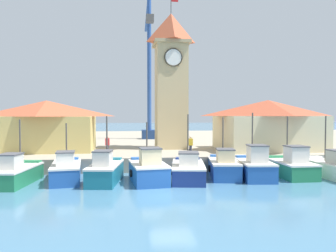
{
  "coord_description": "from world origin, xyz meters",
  "views": [
    {
      "loc": [
        -2.64,
        -18.08,
        4.49
      ],
      "look_at": [
        0.95,
        8.87,
        3.5
      ],
      "focal_mm": 35.0,
      "sensor_mm": 36.0,
      "label": 1
    }
  ],
  "objects_px": {
    "fishing_boat_mid_left": "(105,171)",
    "dock_worker_near_tower": "(191,145)",
    "clock_tower": "(171,77)",
    "fishing_boat_right_outer": "(254,167)",
    "fishing_boat_mid_right": "(188,170)",
    "port_crane_near": "(149,85)",
    "fishing_boat_far_right": "(291,166)",
    "warehouse_right": "(268,124)",
    "fishing_boat_left_outer": "(16,173)",
    "fishing_boat_right_inner": "(224,167)",
    "fishing_boat_end_right": "(332,167)",
    "warehouse_left": "(47,125)",
    "dock_worker_along_quay": "(107,145)",
    "fishing_boat_left_inner": "(66,170)",
    "fishing_boat_center": "(148,170)"
  },
  "relations": [
    {
      "from": "warehouse_right",
      "to": "warehouse_left",
      "type": "bearing_deg",
      "value": 176.47
    },
    {
      "from": "fishing_boat_center",
      "to": "fishing_boat_right_outer",
      "type": "xyz_separation_m",
      "value": [
        7.39,
        0.21,
        0.01
      ]
    },
    {
      "from": "fishing_boat_right_inner",
      "to": "clock_tower",
      "type": "xyz_separation_m",
      "value": [
        -2.46,
        9.42,
        7.38
      ]
    },
    {
      "from": "fishing_boat_right_inner",
      "to": "fishing_boat_far_right",
      "type": "distance_m",
      "value": 4.85
    },
    {
      "from": "clock_tower",
      "to": "fishing_boat_end_right",
      "type": "bearing_deg",
      "value": -46.09
    },
    {
      "from": "fishing_boat_right_outer",
      "to": "warehouse_right",
      "type": "height_order",
      "value": "warehouse_right"
    },
    {
      "from": "warehouse_right",
      "to": "fishing_boat_mid_right",
      "type": "bearing_deg",
      "value": -139.62
    },
    {
      "from": "warehouse_left",
      "to": "fishing_boat_center",
      "type": "bearing_deg",
      "value": -48.02
    },
    {
      "from": "clock_tower",
      "to": "warehouse_right",
      "type": "distance_m",
      "value": 10.38
    },
    {
      "from": "dock_worker_along_quay",
      "to": "fishing_boat_right_outer",
      "type": "bearing_deg",
      "value": -26.72
    },
    {
      "from": "dock_worker_near_tower",
      "to": "fishing_boat_right_outer",
      "type": "bearing_deg",
      "value": -47.97
    },
    {
      "from": "fishing_boat_end_right",
      "to": "fishing_boat_right_outer",
      "type": "bearing_deg",
      "value": 177.98
    },
    {
      "from": "fishing_boat_left_outer",
      "to": "port_crane_near",
      "type": "xyz_separation_m",
      "value": [
        10.25,
        22.73,
        7.76
      ]
    },
    {
      "from": "fishing_boat_mid_right",
      "to": "fishing_boat_right_inner",
      "type": "relative_size",
      "value": 1.08
    },
    {
      "from": "fishing_boat_right_outer",
      "to": "fishing_boat_mid_right",
      "type": "bearing_deg",
      "value": 178.28
    },
    {
      "from": "fishing_boat_left_outer",
      "to": "fishing_boat_center",
      "type": "bearing_deg",
      "value": -3.21
    },
    {
      "from": "warehouse_right",
      "to": "dock_worker_near_tower",
      "type": "relative_size",
      "value": 5.81
    },
    {
      "from": "clock_tower",
      "to": "dock_worker_along_quay",
      "type": "relative_size",
      "value": 9.12
    },
    {
      "from": "warehouse_right",
      "to": "port_crane_near",
      "type": "distance_m",
      "value": 18.77
    },
    {
      "from": "fishing_boat_left_outer",
      "to": "warehouse_right",
      "type": "bearing_deg",
      "value": 20.82
    },
    {
      "from": "fishing_boat_center",
      "to": "clock_tower",
      "type": "bearing_deg",
      "value": 74.01
    },
    {
      "from": "clock_tower",
      "to": "fishing_boat_right_outer",
      "type": "bearing_deg",
      "value": -66.81
    },
    {
      "from": "fishing_boat_left_outer",
      "to": "fishing_boat_mid_left",
      "type": "relative_size",
      "value": 1.01
    },
    {
      "from": "fishing_boat_mid_left",
      "to": "port_crane_near",
      "type": "bearing_deg",
      "value": 78.58
    },
    {
      "from": "fishing_boat_center",
      "to": "warehouse_left",
      "type": "distance_m",
      "value": 13.09
    },
    {
      "from": "fishing_boat_mid_left",
      "to": "dock_worker_near_tower",
      "type": "relative_size",
      "value": 2.93
    },
    {
      "from": "fishing_boat_mid_right",
      "to": "port_crane_near",
      "type": "height_order",
      "value": "port_crane_near"
    },
    {
      "from": "fishing_boat_right_inner",
      "to": "fishing_boat_right_outer",
      "type": "xyz_separation_m",
      "value": [
        1.93,
        -0.84,
        0.07
      ]
    },
    {
      "from": "fishing_boat_left_outer",
      "to": "fishing_boat_center",
      "type": "distance_m",
      "value": 8.45
    },
    {
      "from": "warehouse_left",
      "to": "dock_worker_near_tower",
      "type": "distance_m",
      "value": 13.43
    },
    {
      "from": "fishing_boat_end_right",
      "to": "port_crane_near",
      "type": "bearing_deg",
      "value": 115.88
    },
    {
      "from": "fishing_boat_left_inner",
      "to": "fishing_boat_right_outer",
      "type": "distance_m",
      "value": 12.86
    },
    {
      "from": "fishing_boat_left_outer",
      "to": "warehouse_left",
      "type": "relative_size",
      "value": 0.55
    },
    {
      "from": "warehouse_left",
      "to": "fishing_boat_right_inner",
      "type": "bearing_deg",
      "value": -31.13
    },
    {
      "from": "fishing_boat_right_outer",
      "to": "fishing_boat_far_right",
      "type": "height_order",
      "value": "fishing_boat_right_outer"
    },
    {
      "from": "fishing_boat_left_inner",
      "to": "port_crane_near",
      "type": "height_order",
      "value": "port_crane_near"
    },
    {
      "from": "fishing_boat_far_right",
      "to": "warehouse_left",
      "type": "relative_size",
      "value": 0.51
    },
    {
      "from": "dock_worker_along_quay",
      "to": "fishing_boat_mid_left",
      "type": "bearing_deg",
      "value": -88.77
    },
    {
      "from": "warehouse_left",
      "to": "fishing_boat_left_inner",
      "type": "bearing_deg",
      "value": -69.68
    },
    {
      "from": "fishing_boat_mid_right",
      "to": "fishing_boat_far_right",
      "type": "relative_size",
      "value": 1.17
    },
    {
      "from": "fishing_boat_right_inner",
      "to": "dock_worker_along_quay",
      "type": "relative_size",
      "value": 2.96
    },
    {
      "from": "fishing_boat_right_outer",
      "to": "warehouse_right",
      "type": "relative_size",
      "value": 0.49
    },
    {
      "from": "fishing_boat_left_outer",
      "to": "dock_worker_along_quay",
      "type": "relative_size",
      "value": 2.95
    },
    {
      "from": "fishing_boat_center",
      "to": "dock_worker_near_tower",
      "type": "distance_m",
      "value": 5.79
    },
    {
      "from": "fishing_boat_center",
      "to": "fishing_boat_end_right",
      "type": "bearing_deg",
      "value": 0.04
    },
    {
      "from": "fishing_boat_center",
      "to": "port_crane_near",
      "type": "xyz_separation_m",
      "value": [
        1.81,
        23.2,
        7.66
      ]
    },
    {
      "from": "fishing_boat_right_outer",
      "to": "port_crane_near",
      "type": "bearing_deg",
      "value": 103.64
    },
    {
      "from": "fishing_boat_left_outer",
      "to": "fishing_boat_end_right",
      "type": "height_order",
      "value": "fishing_boat_end_right"
    },
    {
      "from": "fishing_boat_end_right",
      "to": "fishing_boat_mid_right",
      "type": "bearing_deg",
      "value": 178.12
    },
    {
      "from": "fishing_boat_right_inner",
      "to": "dock_worker_along_quay",
      "type": "xyz_separation_m",
      "value": [
        -8.39,
        4.35,
        1.22
      ]
    }
  ]
}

